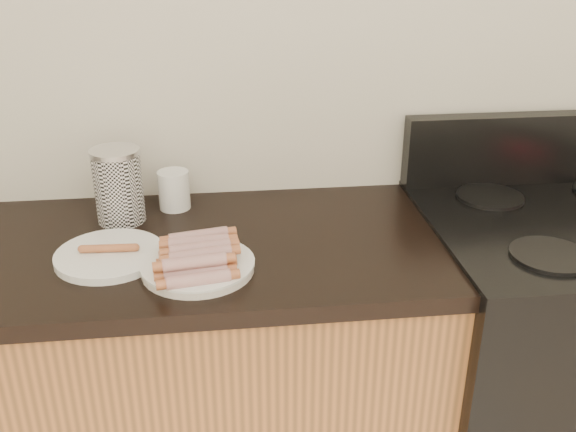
{
  "coord_description": "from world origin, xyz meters",
  "views": [
    {
      "loc": [
        -0.12,
        0.31,
        1.6
      ],
      "look_at": [
        0.03,
        1.62,
        0.99
      ],
      "focal_mm": 40.0,
      "sensor_mm": 36.0,
      "label": 1
    }
  ],
  "objects": [
    {
      "name": "stove_panel",
      "position": [
        0.78,
        1.96,
        1.01
      ],
      "size": [
        0.76,
        0.06,
        0.2
      ],
      "primitive_type": "cube",
      "color": "black",
      "rests_on": "stove"
    },
    {
      "name": "side_plate",
      "position": [
        -0.38,
        1.63,
        0.91
      ],
      "size": [
        0.31,
        0.31,
        0.02
      ],
      "primitive_type": "cylinder",
      "rotation": [
        0.0,
        0.0,
        0.32
      ],
      "color": "silver",
      "rests_on": "counter_slab"
    },
    {
      "name": "main_plate",
      "position": [
        -0.18,
        1.55,
        0.91
      ],
      "size": [
        0.33,
        0.33,
        0.02
      ],
      "primitive_type": "cylinder",
      "rotation": [
        0.0,
        0.0,
        0.43
      ],
      "color": "white",
      "rests_on": "counter_slab"
    },
    {
      "name": "mug",
      "position": [
        -0.24,
        1.9,
        0.95
      ],
      "size": [
        0.09,
        0.09,
        0.1
      ],
      "primitive_type": "cylinder",
      "rotation": [
        0.0,
        0.0,
        0.09
      ],
      "color": "silver",
      "rests_on": "counter_slab"
    },
    {
      "name": "burner_near_left",
      "position": [
        0.61,
        1.51,
        0.92
      ],
      "size": [
        0.18,
        0.18,
        0.01
      ],
      "primitive_type": "cylinder",
      "color": "black",
      "rests_on": "stove"
    },
    {
      "name": "wall_back",
      "position": [
        0.0,
        2.0,
        1.3
      ],
      "size": [
        4.0,
        0.04,
        2.6
      ],
      "primitive_type": "cube",
      "color": "silver",
      "rests_on": "ground"
    },
    {
      "name": "burner_far_left",
      "position": [
        0.61,
        1.84,
        0.92
      ],
      "size": [
        0.18,
        0.18,
        0.01
      ],
      "primitive_type": "cylinder",
      "color": "black",
      "rests_on": "stove"
    },
    {
      "name": "plain_sausages",
      "position": [
        -0.38,
        1.63,
        0.93
      ],
      "size": [
        0.12,
        0.02,
        0.02
      ],
      "rotation": [
        0.0,
        0.0,
        -0.05
      ],
      "color": "#BE5B3A",
      "rests_on": "side_plate"
    },
    {
      "name": "hotdog_pile",
      "position": [
        -0.18,
        1.55,
        0.94
      ],
      "size": [
        0.13,
        0.23,
        0.05
      ],
      "rotation": [
        0.0,
        0.0,
        0.12
      ],
      "color": "maroon",
      "rests_on": "main_plate"
    },
    {
      "name": "stove",
      "position": [
        0.78,
        1.68,
        0.46
      ],
      "size": [
        0.76,
        0.65,
        0.91
      ],
      "color": "black",
      "rests_on": "floor"
    },
    {
      "name": "canister",
      "position": [
        -0.37,
        1.84,
        1.0
      ],
      "size": [
        0.12,
        0.12,
        0.19
      ],
      "rotation": [
        0.0,
        0.0,
        0.17
      ],
      "color": "silver",
      "rests_on": "counter_slab"
    },
    {
      "name": "cabinet_base",
      "position": [
        -0.7,
        1.69,
        0.43
      ],
      "size": [
        2.2,
        0.59,
        0.86
      ],
      "primitive_type": "cube",
      "color": "#A66331",
      "rests_on": "floor"
    }
  ]
}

